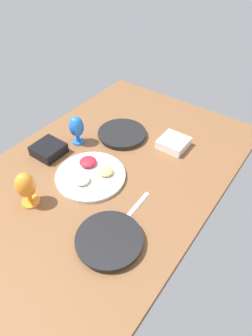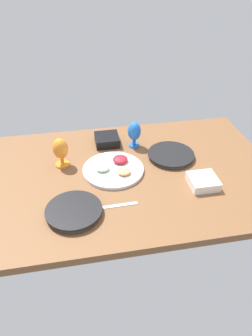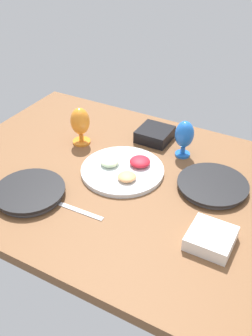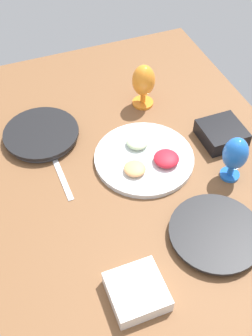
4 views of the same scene
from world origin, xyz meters
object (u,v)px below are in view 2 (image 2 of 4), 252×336
(fruit_platter, at_px, (114,169))
(hurricane_glass_orange, at_px, (61,150))
(hurricane_glass_blue, at_px, (134,132))
(dinner_plate_right, at_px, (74,211))
(square_bowl_black, at_px, (107,139))
(dinner_plate_left, at_px, (171,155))
(square_bowl_white, at_px, (203,181))

(fruit_platter, bearing_deg, hurricane_glass_orange, -21.21)
(fruit_platter, bearing_deg, hurricane_glass_blue, -125.01)
(dinner_plate_right, relative_size, fruit_platter, 0.79)
(hurricane_glass_blue, distance_m, square_bowl_black, 0.18)
(dinner_plate_left, bearing_deg, fruit_platter, 11.72)
(dinner_plate_right, bearing_deg, fruit_platter, -127.76)
(hurricane_glass_blue, height_order, square_bowl_black, hurricane_glass_blue)
(dinner_plate_right, bearing_deg, hurricane_glass_blue, -126.58)
(square_bowl_white, bearing_deg, hurricane_glass_orange, -23.79)
(square_bowl_black, bearing_deg, hurricane_glass_orange, 33.21)
(dinner_plate_right, distance_m, square_bowl_white, 0.67)
(fruit_platter, xyz_separation_m, square_bowl_black, (-0.00, -0.29, 0.02))
(dinner_plate_right, height_order, hurricane_glass_blue, hurricane_glass_blue)
(fruit_platter, xyz_separation_m, hurricane_glass_orange, (0.27, -0.11, 0.09))
(dinner_plate_right, bearing_deg, hurricane_glass_orange, -83.67)
(square_bowl_black, relative_size, square_bowl_white, 1.02)
(square_bowl_black, bearing_deg, hurricane_glass_blue, 160.10)
(dinner_plate_left, relative_size, fruit_platter, 0.81)
(fruit_platter, height_order, square_bowl_white, fruit_platter)
(hurricane_glass_orange, distance_m, square_bowl_white, 0.78)
(dinner_plate_left, distance_m, square_bowl_white, 0.29)
(hurricane_glass_orange, bearing_deg, square_bowl_white, 156.21)
(dinner_plate_left, distance_m, square_bowl_black, 0.41)
(square_bowl_white, bearing_deg, hurricane_glass_blue, -57.97)
(square_bowl_black, bearing_deg, fruit_platter, 89.67)
(dinner_plate_left, xyz_separation_m, dinner_plate_right, (0.58, 0.37, 0.00))
(fruit_platter, xyz_separation_m, square_bowl_white, (-0.43, 0.21, 0.01))
(dinner_plate_left, bearing_deg, dinner_plate_right, 32.59)
(dinner_plate_left, relative_size, hurricane_glass_orange, 1.58)
(fruit_platter, bearing_deg, dinner_plate_left, -168.28)
(hurricane_glass_blue, bearing_deg, dinner_plate_left, 139.69)
(hurricane_glass_blue, bearing_deg, dinner_plate_right, 53.42)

